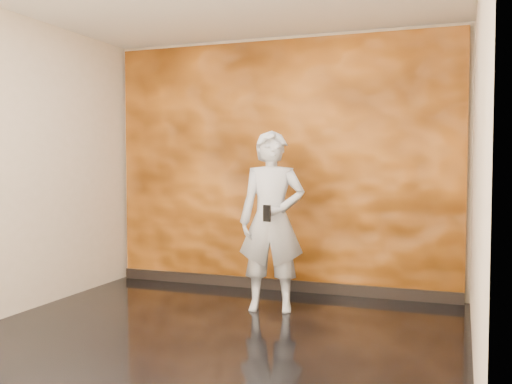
{
  "coord_description": "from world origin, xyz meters",
  "views": [
    {
      "loc": [
        1.91,
        -4.05,
        1.42
      ],
      "look_at": [
        0.15,
        0.79,
        1.15
      ],
      "focal_mm": 40.0,
      "sensor_mm": 36.0,
      "label": 1
    }
  ],
  "objects": [
    {
      "name": "phone",
      "position": [
        0.24,
        0.82,
        0.96
      ],
      "size": [
        0.08,
        0.05,
        0.15
      ],
      "primitive_type": "cube",
      "rotation": [
        0.0,
        0.0,
        -0.4
      ],
      "color": "black",
      "rests_on": "man"
    },
    {
      "name": "feature_wall",
      "position": [
        0.0,
        1.96,
        1.38
      ],
      "size": [
        3.9,
        0.06,
        2.75
      ],
      "primitive_type": "cube",
      "color": "orange",
      "rests_on": "ground"
    },
    {
      "name": "man",
      "position": [
        0.2,
        1.08,
        0.86
      ],
      "size": [
        0.7,
        0.53,
        1.72
      ],
      "primitive_type": "imported",
      "rotation": [
        0.0,
        0.0,
        0.21
      ],
      "color": "#9CA1AB",
      "rests_on": "ground"
    },
    {
      "name": "baseboard",
      "position": [
        0.0,
        1.92,
        0.06
      ],
      "size": [
        3.9,
        0.04,
        0.12
      ],
      "primitive_type": "cube",
      "color": "black",
      "rests_on": "ground"
    },
    {
      "name": "room",
      "position": [
        0.0,
        0.0,
        1.4
      ],
      "size": [
        4.02,
        4.02,
        2.81
      ],
      "color": "black",
      "rests_on": "ground"
    }
  ]
}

